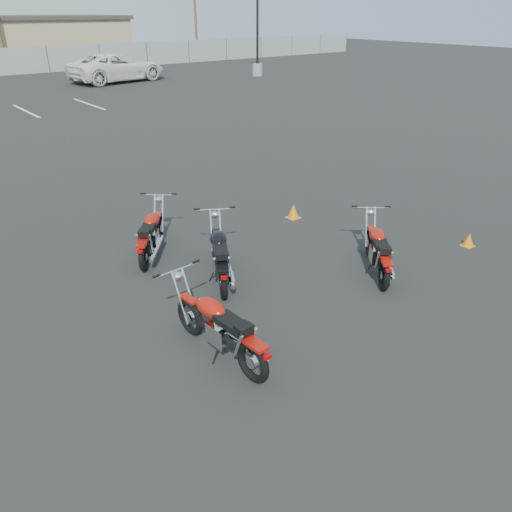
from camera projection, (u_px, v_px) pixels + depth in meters
ground at (270, 310)px, 7.86m from camera, size 120.00×120.00×0.00m
motorcycle_front_red at (152, 234)px, 9.43m from camera, size 1.50×1.68×0.93m
motorcycle_second_black at (220, 255)px, 8.58m from camera, size 1.34×1.88×0.97m
motorcycle_third_red at (220, 328)px, 6.63m from camera, size 0.78×2.01×0.98m
motorcycle_rear_red at (378, 250)px, 8.81m from camera, size 1.49×1.67×0.92m
training_cone_near at (293, 211)px, 11.23m from camera, size 0.27×0.27×0.33m
training_cone_far at (469, 240)px, 9.91m from camera, size 0.23×0.23×0.27m
light_pole_east at (257, 39)px, 33.92m from camera, size 0.80×0.70×9.28m
tan_building_east at (35, 39)px, 43.46m from camera, size 14.40×9.40×3.70m
utility_pole_d at (195, 3)px, 47.17m from camera, size 1.80×0.24×9.00m
white_van at (116, 59)px, 31.61m from camera, size 3.95×7.51×2.72m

